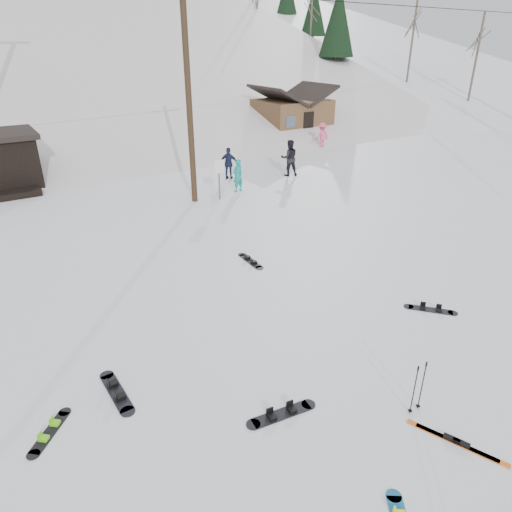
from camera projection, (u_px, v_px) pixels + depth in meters
ground at (401, 399)px, 9.54m from camera, size 200.00×200.00×0.00m
ski_slope at (41, 206)px, 56.49m from camera, size 60.00×85.24×65.97m
ridge_right at (308, 165)px, 70.76m from camera, size 45.66×93.98×54.59m
treeline_right at (338, 97)px, 58.96m from camera, size 20.00×60.00×10.00m
utility_pole at (189, 95)px, 19.13m from camera, size 2.00×0.26×9.00m
trail_sign at (219, 173)px, 20.81m from camera, size 0.50×0.09×1.85m
lift_hut at (3, 161)px, 22.42m from camera, size 3.40×4.10×2.75m
cabin at (292, 116)px, 34.43m from camera, size 5.39×4.40×3.77m
hero_skis at (456, 442)px, 8.48m from camera, size 0.78×1.74×0.10m
ski_poles at (418, 387)px, 8.98m from camera, size 0.32×0.09×1.17m
board_scatter_a at (282, 414)px, 9.12m from camera, size 1.53×0.45×0.11m
board_scatter_b at (117, 392)px, 9.68m from camera, size 0.34×1.63×0.11m
board_scatter_c at (50, 432)px, 8.70m from camera, size 0.95×1.03×0.09m
board_scatter_d at (431, 309)px, 12.63m from camera, size 1.02×1.14×0.10m
board_scatter_f at (250, 261)px, 15.40m from camera, size 0.31×1.45×0.10m
skier_teal at (238, 176)px, 22.14m from camera, size 0.64×0.49×1.59m
skier_dark at (289, 158)px, 24.65m from camera, size 1.15×1.04×1.94m
skier_pink at (322, 136)px, 30.86m from camera, size 1.14×0.70×1.71m
skier_navy at (229, 163)px, 24.14m from camera, size 0.99×0.96×1.66m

